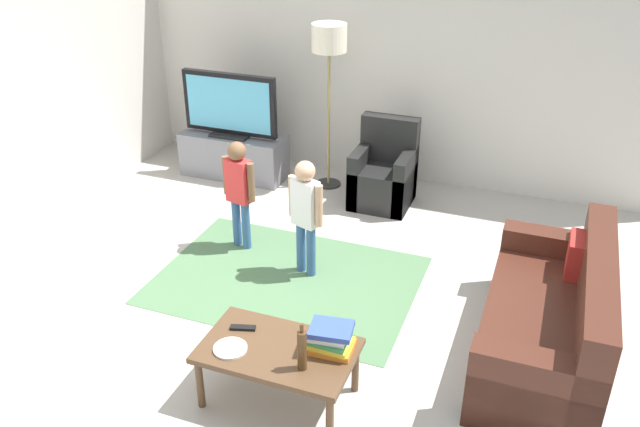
% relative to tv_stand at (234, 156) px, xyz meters
% --- Properties ---
extents(ground, '(7.80, 7.80, 0.00)m').
position_rel_tv_stand_xyz_m(ground, '(1.70, -2.30, -0.24)').
color(ground, '#B2ADA3').
extents(wall_back, '(6.00, 0.12, 2.70)m').
position_rel_tv_stand_xyz_m(wall_back, '(1.70, 0.70, 1.11)').
color(wall_back, silver).
rests_on(wall_back, ground).
extents(area_rug, '(2.20, 1.60, 0.01)m').
position_rel_tv_stand_xyz_m(area_rug, '(1.43, -1.80, -0.24)').
color(area_rug, '#4C724C').
rests_on(area_rug, ground).
extents(tv_stand, '(1.20, 0.44, 0.50)m').
position_rel_tv_stand_xyz_m(tv_stand, '(0.00, 0.00, 0.00)').
color(tv_stand, slate).
rests_on(tv_stand, ground).
extents(tv, '(1.10, 0.28, 0.71)m').
position_rel_tv_stand_xyz_m(tv, '(-0.00, -0.02, 0.60)').
color(tv, black).
rests_on(tv, tv_stand).
extents(couch, '(0.80, 1.80, 0.86)m').
position_rel_tv_stand_xyz_m(couch, '(3.62, -2.05, 0.05)').
color(couch, '#472319').
rests_on(couch, ground).
extents(armchair, '(0.60, 0.60, 0.90)m').
position_rel_tv_stand_xyz_m(armchair, '(1.79, -0.04, 0.05)').
color(armchair, black).
rests_on(armchair, ground).
extents(floor_lamp, '(0.36, 0.36, 1.78)m').
position_rel_tv_stand_xyz_m(floor_lamp, '(1.10, 0.15, 1.30)').
color(floor_lamp, '#262626').
rests_on(floor_lamp, ground).
extents(child_near_tv, '(0.34, 0.17, 1.05)m').
position_rel_tv_stand_xyz_m(child_near_tv, '(0.81, -1.41, 0.39)').
color(child_near_tv, '#33598C').
rests_on(child_near_tv, ground).
extents(child_center, '(0.34, 0.19, 1.06)m').
position_rel_tv_stand_xyz_m(child_center, '(1.54, -1.63, 0.39)').
color(child_center, '#33598C').
rests_on(child_center, ground).
extents(coffee_table, '(1.00, 0.60, 0.42)m').
position_rel_tv_stand_xyz_m(coffee_table, '(1.95, -3.13, 0.13)').
color(coffee_table, '#513823').
rests_on(coffee_table, ground).
extents(book_stack, '(0.30, 0.25, 0.18)m').
position_rel_tv_stand_xyz_m(book_stack, '(2.28, -3.02, 0.26)').
color(book_stack, orange).
rests_on(book_stack, coffee_table).
extents(bottle, '(0.06, 0.06, 0.34)m').
position_rel_tv_stand_xyz_m(bottle, '(2.17, -3.25, 0.32)').
color(bottle, '#4C3319').
rests_on(bottle, coffee_table).
extents(tv_remote, '(0.18, 0.09, 0.02)m').
position_rel_tv_stand_xyz_m(tv_remote, '(1.65, -3.03, 0.19)').
color(tv_remote, black).
rests_on(tv_remote, coffee_table).
extents(plate, '(0.22, 0.22, 0.02)m').
position_rel_tv_stand_xyz_m(plate, '(1.67, -3.25, 0.18)').
color(plate, white).
rests_on(plate, coffee_table).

